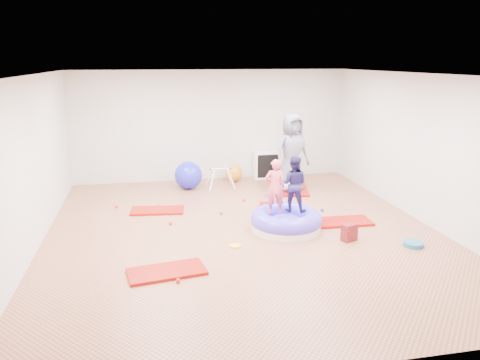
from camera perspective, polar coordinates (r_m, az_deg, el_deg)
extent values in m
cube|color=#AF7054|center=(8.57, 0.40, -6.33)|extent=(7.00, 8.00, 0.01)
cube|color=silver|center=(8.01, 0.44, 12.73)|extent=(7.00, 8.00, 0.01)
cube|color=silver|center=(12.07, -3.52, 6.64)|extent=(7.00, 0.01, 2.80)
cube|color=silver|center=(4.49, 11.06, -7.34)|extent=(7.00, 0.01, 2.80)
cube|color=silver|center=(8.22, -24.22, 1.64)|extent=(0.01, 8.00, 2.80)
cube|color=silver|center=(9.52, 21.54, 3.52)|extent=(0.01, 8.00, 2.80)
cube|color=#9C1404|center=(7.08, -8.93, -10.97)|extent=(1.20, 0.73, 0.05)
cube|color=#9C1404|center=(9.82, -10.05, -3.68)|extent=(1.13, 0.66, 0.04)
cube|color=#9C1404|center=(9.66, 4.00, -3.78)|extent=(0.84, 1.24, 0.05)
cube|color=#9C1404|center=(9.22, 12.29, -4.99)|extent=(1.14, 0.60, 0.05)
cube|color=#9C1404|center=(11.30, 6.61, -1.11)|extent=(0.86, 1.31, 0.05)
cylinder|color=white|center=(8.69, 5.61, -5.60)|extent=(1.27, 1.27, 0.14)
torus|color=#4E3EE7|center=(8.64, 5.64, -4.77)|extent=(1.31, 1.31, 0.35)
ellipsoid|color=#4E3EE7|center=(8.67, 5.62, -5.28)|extent=(0.70, 0.70, 0.31)
imported|color=#E65365|center=(8.37, 4.29, -0.51)|extent=(0.39, 0.28, 1.01)
imported|color=#231D52|center=(8.56, 6.55, -0.15)|extent=(0.62, 0.57, 1.03)
imported|color=slate|center=(11.05, 6.33, 3.45)|extent=(1.00, 0.79, 1.79)
ellipsoid|color=#91AEDE|center=(11.01, 5.86, -0.80)|extent=(0.36, 0.23, 0.21)
sphere|color=#F4B97D|center=(10.85, 6.13, -0.90)|extent=(0.17, 0.17, 0.17)
sphere|color=#2325D3|center=(9.82, 9.99, -3.60)|extent=(0.07, 0.07, 0.07)
sphere|color=#1D8C2B|center=(9.49, -2.29, -4.03)|extent=(0.07, 0.07, 0.07)
sphere|color=red|center=(10.08, -9.96, -3.12)|extent=(0.07, 0.07, 0.07)
sphere|color=red|center=(9.00, -8.47, -5.23)|extent=(0.07, 0.07, 0.07)
sphere|color=red|center=(10.35, 0.49, -2.43)|extent=(0.07, 0.07, 0.07)
sphere|color=red|center=(10.22, -14.83, -3.14)|extent=(0.07, 0.07, 0.07)
sphere|color=red|center=(6.77, -7.56, -12.06)|extent=(0.07, 0.07, 0.07)
sphere|color=#2325D3|center=(11.34, -6.31, 0.57)|extent=(0.67, 0.67, 0.67)
sphere|color=orange|center=(11.98, -0.79, 0.86)|extent=(0.44, 0.44, 0.44)
cylinder|color=white|center=(11.11, -3.40, -0.01)|extent=(0.19, 0.19, 0.50)
cylinder|color=white|center=(11.52, -3.70, 0.51)|extent=(0.19, 0.19, 0.50)
cylinder|color=white|center=(11.18, -1.04, 0.11)|extent=(0.19, 0.19, 0.50)
cylinder|color=white|center=(11.59, -1.43, 0.62)|extent=(0.19, 0.19, 0.50)
cylinder|color=white|center=(11.30, -2.41, 1.38)|extent=(0.48, 0.03, 0.03)
sphere|color=red|center=(11.26, -3.62, 1.33)|extent=(0.06, 0.06, 0.06)
sphere|color=#2325D3|center=(11.34, -1.20, 1.44)|extent=(0.06, 0.06, 0.06)
cube|color=white|center=(12.34, 3.34, 1.87)|extent=(0.70, 0.34, 0.70)
cube|color=black|center=(12.18, 3.54, 1.70)|extent=(0.61, 0.02, 0.61)
cube|color=white|center=(12.29, 3.40, 1.82)|extent=(0.02, 0.24, 0.62)
cube|color=white|center=(12.29, 3.40, 1.82)|extent=(0.62, 0.24, 0.02)
cylinder|color=#1E6783|center=(8.45, 20.36, -7.32)|extent=(0.34, 0.34, 0.08)
cube|color=red|center=(8.34, 13.18, -6.24)|extent=(0.30, 0.24, 0.30)
cylinder|color=yellow|center=(7.91, -0.61, -8.04)|extent=(0.19, 0.19, 0.03)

